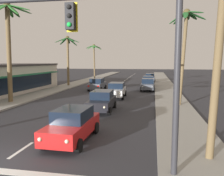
{
  "coord_description": "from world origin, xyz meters",
  "views": [
    {
      "loc": [
        5.97,
        -7.86,
        4.11
      ],
      "look_at": [
        3.09,
        8.0,
        2.2
      ],
      "focal_mm": 36.67,
      "sensor_mm": 36.0,
      "label": 1
    }
  ],
  "objects_px": {
    "sedan_parked_far_kerb": "(148,84)",
    "sedan_parked_mid_kerb": "(150,78)",
    "palm_right_second": "(185,35)",
    "palm_left_farthest": "(94,53)",
    "traffic_signal_mast": "(73,34)",
    "sedan_parked_nearest_kerb": "(148,81)",
    "sedan_oncoming_far": "(97,84)",
    "palm_left_second": "(8,34)",
    "sedan_lead_at_stop_bar": "(72,124)",
    "palm_left_third": "(68,51)",
    "sedan_fifth_in_queue": "(117,90)",
    "sedan_third_in_queue": "(102,101)"
  },
  "relations": [
    {
      "from": "sedan_parked_far_kerb",
      "to": "sedan_parked_mid_kerb",
      "type": "bearing_deg",
      "value": 89.45
    },
    {
      "from": "palm_right_second",
      "to": "palm_left_farthest",
      "type": "bearing_deg",
      "value": 118.25
    },
    {
      "from": "traffic_signal_mast",
      "to": "sedan_parked_nearest_kerb",
      "type": "distance_m",
      "value": 29.82
    },
    {
      "from": "sedan_oncoming_far",
      "to": "palm_left_farthest",
      "type": "xyz_separation_m",
      "value": [
        -5.8,
        20.3,
        5.14
      ]
    },
    {
      "from": "palm_left_second",
      "to": "palm_left_farthest",
      "type": "bearing_deg",
      "value": 89.94
    },
    {
      "from": "traffic_signal_mast",
      "to": "sedan_lead_at_stop_bar",
      "type": "relative_size",
      "value": 2.61
    },
    {
      "from": "sedan_parked_far_kerb",
      "to": "palm_left_third",
      "type": "height_order",
      "value": "palm_left_third"
    },
    {
      "from": "traffic_signal_mast",
      "to": "sedan_fifth_in_queue",
      "type": "relative_size",
      "value": 2.61
    },
    {
      "from": "sedan_fifth_in_queue",
      "to": "sedan_oncoming_far",
      "type": "bearing_deg",
      "value": 121.86
    },
    {
      "from": "palm_left_third",
      "to": "sedan_oncoming_far",
      "type": "bearing_deg",
      "value": -36.61
    },
    {
      "from": "traffic_signal_mast",
      "to": "sedan_third_in_queue",
      "type": "relative_size",
      "value": 2.61
    },
    {
      "from": "traffic_signal_mast",
      "to": "palm_left_third",
      "type": "relative_size",
      "value": 1.44
    },
    {
      "from": "sedan_fifth_in_queue",
      "to": "palm_left_third",
      "type": "bearing_deg",
      "value": 132.93
    },
    {
      "from": "sedan_third_in_queue",
      "to": "palm_left_second",
      "type": "distance_m",
      "value": 11.28
    },
    {
      "from": "palm_right_second",
      "to": "palm_left_second",
      "type": "bearing_deg",
      "value": -175.41
    },
    {
      "from": "traffic_signal_mast",
      "to": "palm_left_second",
      "type": "distance_m",
      "value": 16.26
    },
    {
      "from": "sedan_parked_nearest_kerb",
      "to": "palm_left_second",
      "type": "distance_m",
      "value": 22.36
    },
    {
      "from": "palm_left_farthest",
      "to": "palm_right_second",
      "type": "bearing_deg",
      "value": -61.75
    },
    {
      "from": "sedan_parked_nearest_kerb",
      "to": "palm_left_third",
      "type": "xyz_separation_m",
      "value": [
        -13.0,
        -1.59,
        4.87
      ]
    },
    {
      "from": "palm_left_third",
      "to": "palm_left_farthest",
      "type": "height_order",
      "value": "palm_left_third"
    },
    {
      "from": "sedan_third_in_queue",
      "to": "palm_left_second",
      "type": "height_order",
      "value": "palm_left_second"
    },
    {
      "from": "sedan_oncoming_far",
      "to": "sedan_parked_far_kerb",
      "type": "height_order",
      "value": "same"
    },
    {
      "from": "traffic_signal_mast",
      "to": "palm_right_second",
      "type": "distance_m",
      "value": 14.52
    },
    {
      "from": "sedan_parked_far_kerb",
      "to": "palm_left_farthest",
      "type": "height_order",
      "value": "palm_left_farthest"
    },
    {
      "from": "palm_right_second",
      "to": "sedan_parked_far_kerb",
      "type": "bearing_deg",
      "value": 107.61
    },
    {
      "from": "sedan_parked_mid_kerb",
      "to": "palm_left_farthest",
      "type": "height_order",
      "value": "palm_left_farthest"
    },
    {
      "from": "sedan_third_in_queue",
      "to": "palm_left_third",
      "type": "relative_size",
      "value": 0.55
    },
    {
      "from": "sedan_third_in_queue",
      "to": "sedan_oncoming_far",
      "type": "distance_m",
      "value": 13.7
    },
    {
      "from": "sedan_third_in_queue",
      "to": "palm_right_second",
      "type": "xyz_separation_m",
      "value": [
        6.8,
        3.18,
        5.52
      ]
    },
    {
      "from": "traffic_signal_mast",
      "to": "palm_left_second",
      "type": "relative_size",
      "value": 1.22
    },
    {
      "from": "palm_left_second",
      "to": "sedan_oncoming_far",
      "type": "bearing_deg",
      "value": 62.75
    },
    {
      "from": "sedan_lead_at_stop_bar",
      "to": "sedan_fifth_in_queue",
      "type": "distance_m",
      "value": 14.35
    },
    {
      "from": "palm_left_farthest",
      "to": "palm_right_second",
      "type": "relative_size",
      "value": 0.93
    },
    {
      "from": "sedan_lead_at_stop_bar",
      "to": "palm_left_third",
      "type": "xyz_separation_m",
      "value": [
        -9.76,
        24.84,
        4.87
      ]
    },
    {
      "from": "sedan_parked_far_kerb",
      "to": "sedan_third_in_queue",
      "type": "bearing_deg",
      "value": -103.55
    },
    {
      "from": "sedan_fifth_in_queue",
      "to": "palm_left_farthest",
      "type": "bearing_deg",
      "value": 109.93
    },
    {
      "from": "sedan_lead_at_stop_bar",
      "to": "sedan_oncoming_far",
      "type": "distance_m",
      "value": 20.71
    },
    {
      "from": "sedan_third_in_queue",
      "to": "sedan_parked_mid_kerb",
      "type": "xyz_separation_m",
      "value": [
        3.5,
        26.9,
        0.0
      ]
    },
    {
      "from": "traffic_signal_mast",
      "to": "sedan_third_in_queue",
      "type": "xyz_separation_m",
      "value": [
        -1.29,
        10.2,
        -4.23
      ]
    },
    {
      "from": "sedan_third_in_queue",
      "to": "sedan_parked_far_kerb",
      "type": "relative_size",
      "value": 1.0
    },
    {
      "from": "sedan_fifth_in_queue",
      "to": "palm_left_second",
      "type": "bearing_deg",
      "value": -150.98
    },
    {
      "from": "palm_right_second",
      "to": "sedan_parked_nearest_kerb",
      "type": "bearing_deg",
      "value": 102.28
    },
    {
      "from": "sedan_lead_at_stop_bar",
      "to": "sedan_parked_far_kerb",
      "type": "height_order",
      "value": "same"
    },
    {
      "from": "sedan_oncoming_far",
      "to": "sedan_parked_nearest_kerb",
      "type": "xyz_separation_m",
      "value": [
        6.99,
        6.07,
        0.0
      ]
    },
    {
      "from": "traffic_signal_mast",
      "to": "palm_left_second",
      "type": "height_order",
      "value": "palm_left_second"
    },
    {
      "from": "palm_right_second",
      "to": "sedan_third_in_queue",
      "type": "bearing_deg",
      "value": -154.96
    },
    {
      "from": "sedan_fifth_in_queue",
      "to": "sedan_parked_mid_kerb",
      "type": "height_order",
      "value": "same"
    },
    {
      "from": "sedan_parked_mid_kerb",
      "to": "palm_left_second",
      "type": "height_order",
      "value": "palm_left_second"
    },
    {
      "from": "sedan_parked_far_kerb",
      "to": "palm_left_third",
      "type": "distance_m",
      "value": 14.43
    },
    {
      "from": "sedan_parked_mid_kerb",
      "to": "sedan_parked_far_kerb",
      "type": "height_order",
      "value": "same"
    }
  ]
}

